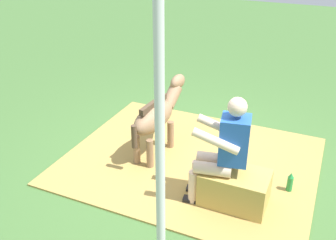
{
  "coord_description": "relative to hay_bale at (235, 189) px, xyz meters",
  "views": [
    {
      "loc": [
        -1.57,
        4.1,
        2.84
      ],
      "look_at": [
        0.25,
        0.03,
        0.55
      ],
      "focal_mm": 41.28,
      "sensor_mm": 36.0,
      "label": 1
    }
  ],
  "objects": [
    {
      "name": "hay_patch",
      "position": [
        0.76,
        -0.62,
        -0.2
      ],
      "size": [
        3.21,
        2.63,
        0.02
      ],
      "primitive_type": "cube",
      "color": "#AD8C47",
      "rests_on": "ground"
    },
    {
      "name": "ground_plane",
      "position": [
        0.84,
        -0.64,
        -0.21
      ],
      "size": [
        24.0,
        24.0,
        0.0
      ],
      "primitive_type": "plane",
      "color": "#426B33"
    },
    {
      "name": "tent_pole_left",
      "position": [
        0.11,
        1.68,
        1.07
      ],
      "size": [
        0.06,
        0.06,
        2.57
      ],
      "primitive_type": "cylinder",
      "color": "silver",
      "rests_on": "ground"
    },
    {
      "name": "soda_bottle",
      "position": [
        -0.54,
        -0.48,
        -0.08
      ],
      "size": [
        0.07,
        0.07,
        0.27
      ],
      "color": "#268C3F",
      "rests_on": "ground"
    },
    {
      "name": "pony_standing",
      "position": [
        1.25,
        -0.63,
        0.37
      ],
      "size": [
        0.38,
        1.35,
        0.94
      ],
      "color": "#8C6B4C",
      "rests_on": "ground"
    },
    {
      "name": "hay_bale",
      "position": [
        0.0,
        0.0,
        0.0
      ],
      "size": [
        0.73,
        0.47,
        0.42
      ],
      "primitive_type": "cube",
      "color": "tan",
      "rests_on": "ground"
    },
    {
      "name": "person_seated",
      "position": [
        0.16,
        0.02,
        0.5
      ],
      "size": [
        0.7,
        0.49,
        1.3
      ],
      "color": "beige",
      "rests_on": "ground"
    }
  ]
}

